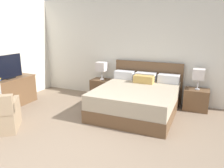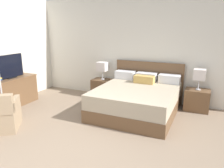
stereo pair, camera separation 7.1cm
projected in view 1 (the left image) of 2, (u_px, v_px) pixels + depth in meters
ground_plane at (72, 164)px, 3.16m from camera, size 9.79×9.79×0.00m
wall_back at (140, 50)px, 5.73m from camera, size 7.18×0.06×2.68m
bed at (137, 99)px, 5.00m from camera, size 1.78×1.97×1.05m
nightstand_left at (102, 88)px, 6.12m from camera, size 0.56×0.42×0.50m
nightstand_right at (196, 100)px, 5.16m from camera, size 0.56×0.42×0.50m
table_lamp_left at (102, 67)px, 5.96m from camera, size 0.26×0.26×0.49m
table_lamp_right at (199, 74)px, 5.01m from camera, size 0.26×0.26×0.49m
dresser at (11, 92)px, 5.39m from camera, size 0.50×1.25×0.71m
tv at (8, 67)px, 5.23m from camera, size 0.18×0.78×0.57m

